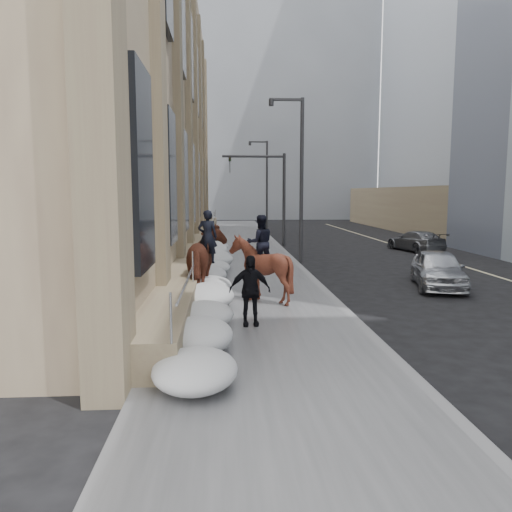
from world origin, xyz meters
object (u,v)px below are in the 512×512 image
(mounted_horse_right, at_px, (260,265))
(car_grey, at_px, (416,241))
(pedestrian, at_px, (250,290))
(car_silver, at_px, (438,269))
(mounted_horse_left, at_px, (207,260))

(mounted_horse_right, height_order, car_grey, mounted_horse_right)
(car_grey, bearing_deg, pedestrian, 43.28)
(mounted_horse_right, distance_m, pedestrian, 2.87)
(car_silver, bearing_deg, pedestrian, -129.62)
(mounted_horse_left, bearing_deg, car_grey, -131.43)
(mounted_horse_right, bearing_deg, pedestrian, 71.28)
(mounted_horse_left, relative_size, car_silver, 0.68)
(pedestrian, bearing_deg, mounted_horse_left, 105.16)
(pedestrian, distance_m, car_grey, 19.89)
(pedestrian, relative_size, car_silver, 0.44)
(car_silver, distance_m, car_grey, 11.98)
(mounted_horse_left, relative_size, car_grey, 0.66)
(mounted_horse_left, distance_m, car_grey, 17.79)
(car_silver, bearing_deg, car_grey, 86.76)
(car_silver, bearing_deg, mounted_horse_right, -145.83)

